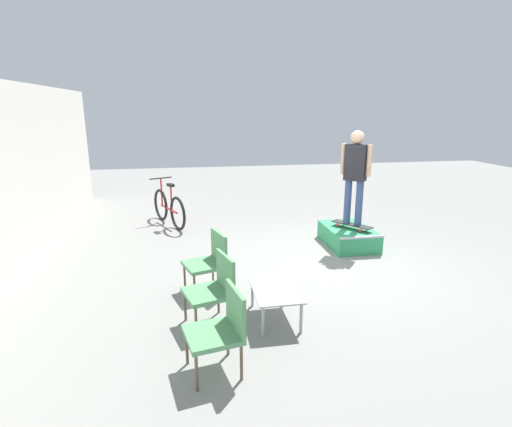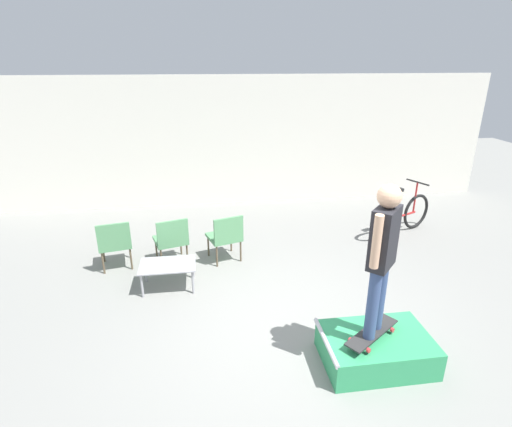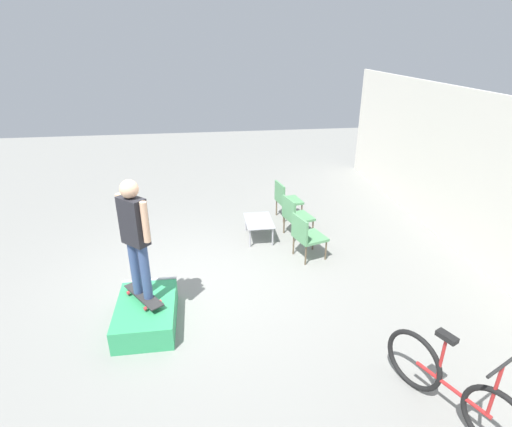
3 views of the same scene
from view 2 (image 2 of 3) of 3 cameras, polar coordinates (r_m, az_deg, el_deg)
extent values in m
plane|color=gray|center=(5.47, 4.61, -16.28)|extent=(24.00, 24.00, 0.00)
cube|color=white|center=(9.51, -1.78, 10.22)|extent=(12.00, 0.06, 3.00)
cube|color=#339E60|center=(5.09, 16.76, -18.05)|extent=(1.23, 0.83, 0.35)
cylinder|color=#B7B7BC|center=(4.78, 9.95, -17.59)|extent=(0.05, 0.83, 0.05)
cube|color=#2D2D2D|center=(4.88, 16.24, -15.98)|extent=(0.78, 0.63, 0.02)
cylinder|color=red|center=(5.12, 16.58, -14.51)|extent=(0.06, 0.06, 0.05)
cylinder|color=red|center=(5.04, 18.88, -15.47)|extent=(0.06, 0.06, 0.05)
cylinder|color=red|center=(4.77, 13.32, -17.18)|extent=(0.06, 0.06, 0.05)
cylinder|color=red|center=(4.68, 15.76, -18.30)|extent=(0.06, 0.06, 0.05)
cylinder|color=#384C7A|center=(4.55, 16.32, -12.43)|extent=(0.13, 0.13, 0.83)
cylinder|color=#384C7A|center=(4.73, 17.23, -11.14)|extent=(0.13, 0.13, 0.83)
cube|color=#232328|center=(4.29, 17.83, -3.34)|extent=(0.41, 0.41, 0.66)
cylinder|color=#D8A884|center=(4.06, 16.86, -3.89)|extent=(0.09, 0.09, 0.56)
cylinder|color=#D8A884|center=(4.49, 18.86, -1.69)|extent=(0.09, 0.09, 0.56)
sphere|color=#D8A884|center=(4.13, 18.53, 2.37)|extent=(0.24, 0.24, 0.24)
cube|color=#9E9EA3|center=(6.27, -12.52, -7.16)|extent=(0.84, 0.56, 0.02)
cylinder|color=#9E9EA3|center=(6.22, -15.98, -9.91)|extent=(0.04, 0.04, 0.38)
cylinder|color=#9E9EA3|center=(6.15, -9.01, -9.66)|extent=(0.04, 0.04, 0.38)
cylinder|color=#9E9EA3|center=(6.61, -15.51, -7.88)|extent=(0.04, 0.04, 0.38)
cylinder|color=#9E9EA3|center=(6.54, -8.98, -7.62)|extent=(0.04, 0.04, 0.38)
cylinder|color=brown|center=(7.43, -17.60, -4.70)|extent=(0.03, 0.03, 0.39)
cylinder|color=brown|center=(7.44, -20.98, -5.10)|extent=(0.03, 0.03, 0.39)
cylinder|color=brown|center=(7.03, -17.42, -6.20)|extent=(0.03, 0.03, 0.39)
cylinder|color=brown|center=(7.05, -20.99, -6.62)|extent=(0.03, 0.03, 0.39)
cube|color=#569360|center=(7.14, -19.46, -4.05)|extent=(0.61, 0.61, 0.05)
cube|color=#569360|center=(6.83, -19.66, -3.07)|extent=(0.52, 0.14, 0.42)
cylinder|color=brown|center=(7.34, -10.69, -4.36)|extent=(0.03, 0.03, 0.39)
cylinder|color=brown|center=(7.26, -14.06, -4.92)|extent=(0.03, 0.03, 0.39)
cylinder|color=brown|center=(6.95, -9.79, -5.81)|extent=(0.03, 0.03, 0.39)
cylinder|color=brown|center=(6.87, -13.35, -6.43)|extent=(0.03, 0.03, 0.39)
cube|color=#569360|center=(7.01, -12.11, -3.75)|extent=(0.64, 0.64, 0.05)
cube|color=#569360|center=(6.70, -11.81, -2.71)|extent=(0.51, 0.18, 0.42)
cylinder|color=brown|center=(7.34, -3.57, -3.99)|extent=(0.03, 0.03, 0.39)
cylinder|color=brown|center=(7.21, -6.82, -4.61)|extent=(0.03, 0.03, 0.39)
cylinder|color=brown|center=(6.98, -2.20, -5.38)|extent=(0.03, 0.03, 0.39)
cylinder|color=brown|center=(6.83, -5.61, -6.08)|extent=(0.03, 0.03, 0.39)
cube|color=#569360|center=(6.99, -4.60, -3.37)|extent=(0.65, 0.65, 0.05)
cube|color=#569360|center=(6.69, -3.92, -2.31)|extent=(0.51, 0.19, 0.42)
torus|color=black|center=(8.89, 21.90, 0.27)|extent=(0.70, 0.36, 0.74)
torus|color=black|center=(8.15, 17.80, -1.04)|extent=(0.70, 0.36, 0.74)
cylinder|color=#AD2323|center=(8.51, 19.94, -0.36)|extent=(0.82, 0.40, 0.04)
cylinder|color=#AD2323|center=(8.29, 19.41, 1.15)|extent=(0.04, 0.04, 0.54)
cube|color=black|center=(8.20, 19.67, 3.14)|extent=(0.24, 0.18, 0.06)
cylinder|color=#AD2323|center=(8.71, 21.80, 2.14)|extent=(0.04, 0.04, 0.65)
cylinder|color=black|center=(8.62, 22.09, 4.16)|extent=(0.24, 0.49, 0.03)
camera|label=1|loc=(8.26, -46.08, 9.67)|focal=28.00mm
camera|label=3|loc=(8.11, 51.73, 17.27)|focal=28.00mm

